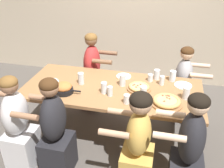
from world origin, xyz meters
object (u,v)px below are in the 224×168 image
drinking_glass_b (81,78)px  pizza_board_main (139,87)px  drinking_glass_f (186,94)px  drinking_glass_i (104,88)px  empty_plate_a (51,82)px  diner_far_right (182,87)px  pizza_board_second (167,102)px  skillet_bowl (64,88)px  empty_plate_c (124,76)px  empty_plate_b (183,85)px  diner_near_right (188,153)px  diner_near_midleft (55,132)px  drinking_glass_h (110,92)px  diner_near_midright (138,146)px  drinking_glass_g (123,80)px  diner_near_left (18,127)px  drinking_glass_e (143,93)px  drinking_glass_j (157,74)px  cocktail_glass_blue (150,78)px  drinking_glass_a (173,76)px  drinking_glass_d (162,81)px  diner_far_midleft (93,74)px  drinking_glass_c (127,100)px

drinking_glass_b → pizza_board_main: bearing=2.3°
drinking_glass_f → drinking_glass_i: drinking_glass_f is taller
empty_plate_a → diner_far_right: diner_far_right is taller
pizza_board_second → drinking_glass_i: 0.73m
skillet_bowl → empty_plate_c: 0.83m
pizza_board_second → drinking_glass_b: 1.08m
diner_far_right → empty_plate_b: bearing=-3.6°
diner_near_right → diner_near_midleft: bearing=90.0°
diner_near_midleft → diner_near_right: (1.36, 0.00, 0.01)m
pizza_board_second → drinking_glass_f: bearing=39.8°
diner_near_midleft → diner_near_right: size_ratio=0.98×
diner_near_right → drinking_glass_h: bearing=60.1°
diner_near_midleft → empty_plate_c: bearing=-28.0°
empty_plate_b → diner_near_midright: size_ratio=0.19×
empty_plate_c → drinking_glass_f: (0.78, -0.37, 0.06)m
drinking_glass_b → drinking_glass_h: (0.42, -0.19, -0.02)m
drinking_glass_g → diner_near_left: 1.31m
diner_near_left → skillet_bowl: bearing=-40.1°
drinking_glass_e → drinking_glass_h: 0.38m
drinking_glass_e → diner_near_midright: (0.03, -0.54, -0.28)m
pizza_board_second → drinking_glass_j: drinking_glass_j is taller
cocktail_glass_blue → drinking_glass_a: size_ratio=0.84×
drinking_glass_i → diner_far_right: (0.93, 0.84, -0.32)m
drinking_glass_f → pizza_board_main: bearing=170.9°
skillet_bowl → diner_near_right: diner_near_right is taller
drinking_glass_d → diner_far_midleft: size_ratio=0.10×
drinking_glass_c → diner_far_midleft: size_ratio=0.09×
drinking_glass_g → diner_near_right: (0.80, -0.78, -0.28)m
drinking_glass_h → diner_far_midleft: (-0.49, 0.88, -0.26)m
drinking_glass_b → diner_near_right: bearing=-28.3°
drinking_glass_e → diner_near_midright: bearing=-87.1°
drinking_glass_a → drinking_glass_e: drinking_glass_e is taller
drinking_glass_a → diner_near_left: 1.93m
diner_near_midright → diner_near_midleft: bearing=90.0°
drinking_glass_d → diner_near_right: (0.33, -0.91, -0.26)m
empty_plate_b → drinking_glass_d: 0.27m
pizza_board_second → diner_near_right: 0.59m
empty_plate_a → diner_far_right: bearing=24.0°
drinking_glass_h → drinking_glass_j: bearing=47.9°
drinking_glass_b → drinking_glass_f: bearing=-2.6°
diner_near_midleft → diner_near_left: diner_near_midleft is taller
skillet_bowl → diner_near_left: bearing=-130.1°
pizza_board_main → drinking_glass_e: drinking_glass_e is taller
diner_near_right → cocktail_glass_blue: bearing=25.9°
pizza_board_main → skillet_bowl: (-0.84, -0.28, 0.03)m
drinking_glass_e → drinking_glass_f: drinking_glass_e is taller
empty_plate_a → empty_plate_b: same height
diner_near_midleft → diner_near_right: bearing=-90.0°
drinking_glass_e → drinking_glass_c: bearing=-139.3°
pizza_board_main → skillet_bowl: size_ratio=0.92×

